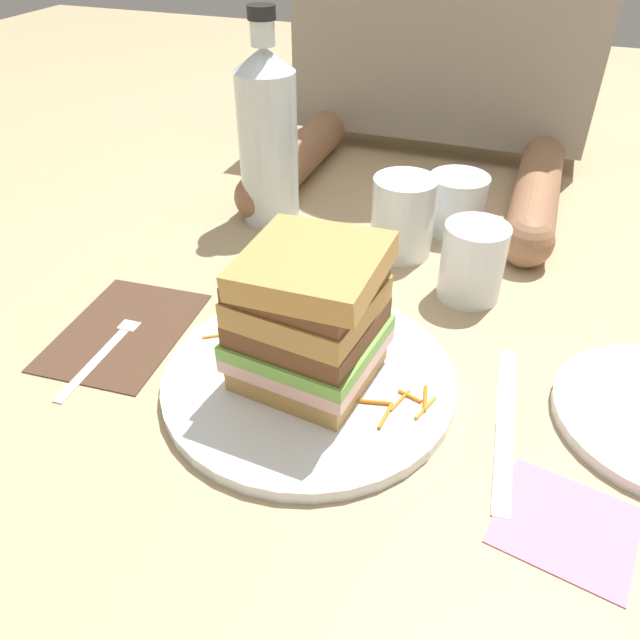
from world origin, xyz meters
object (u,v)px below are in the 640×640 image
object	(u,v)px
empty_tumbler_0	(403,217)
sandwich	(309,318)
napkin_pink	(566,525)
fork	(111,341)
water_bottle	(268,135)
empty_tumbler_1	(456,204)
main_plate	(309,379)
napkin_dark	(124,330)
juice_glass	(472,265)
knife	(505,426)

from	to	relation	value
empty_tumbler_0	sandwich	bearing A→B (deg)	-94.02
sandwich	napkin_pink	distance (m)	0.25
fork	napkin_pink	distance (m)	0.44
water_bottle	empty_tumbler_1	size ratio (longest dim) A/B	3.44
sandwich	empty_tumbler_1	world-z (taller)	sandwich
empty_tumbler_0	empty_tumbler_1	world-z (taller)	empty_tumbler_0
main_plate	napkin_pink	size ratio (longest dim) A/B	2.79
main_plate	napkin_dark	distance (m)	0.21
fork	juice_glass	xyz separation A→B (m)	(0.32, 0.21, 0.03)
knife	water_bottle	distance (m)	0.46
water_bottle	empty_tumbler_1	distance (m)	0.26
napkin_dark	water_bottle	size ratio (longest dim) A/B	0.64
main_plate	water_bottle	world-z (taller)	water_bottle
water_bottle	napkin_pink	size ratio (longest dim) A/B	2.73
fork	empty_tumbler_1	size ratio (longest dim) A/B	2.19
empty_tumbler_1	water_bottle	bearing A→B (deg)	-168.33
napkin_dark	juice_glass	distance (m)	0.37
juice_glass	napkin_dark	bearing A→B (deg)	-149.48
main_plate	water_bottle	distance (m)	0.36
knife	napkin_pink	world-z (taller)	same
fork	water_bottle	xyz separation A→B (m)	(0.04, 0.31, 0.11)
napkin_pink	fork	bearing A→B (deg)	171.63
empty_tumbler_1	main_plate	bearing A→B (deg)	-101.70
main_plate	sandwich	distance (m)	0.07
fork	empty_tumbler_0	xyz separation A→B (m)	(0.23, 0.28, 0.04)
napkin_pink	juice_glass	bearing A→B (deg)	112.71
sandwich	empty_tumbler_1	size ratio (longest dim) A/B	1.77
napkin_dark	empty_tumbler_1	bearing A→B (deg)	50.44
napkin_dark	empty_tumbler_1	distance (m)	0.44
sandwich	juice_glass	world-z (taller)	sandwich
juice_glass	empty_tumbler_1	size ratio (longest dim) A/B	1.12
juice_glass	empty_tumbler_1	distance (m)	0.15
empty_tumbler_0	napkin_pink	size ratio (longest dim) A/B	1.00
sandwich	juice_glass	xyz separation A→B (m)	(0.11, 0.20, -0.04)
fork	knife	bearing A→B (deg)	2.92
empty_tumbler_0	napkin_pink	bearing A→B (deg)	-58.57
sandwich	main_plate	bearing A→B (deg)	146.50
water_bottle	empty_tumbler_1	world-z (taller)	water_bottle
main_plate	knife	size ratio (longest dim) A/B	1.33
knife	empty_tumbler_0	xyz separation A→B (m)	(-0.16, 0.26, 0.05)
juice_glass	empty_tumbler_1	xyz separation A→B (m)	(-0.04, 0.15, -0.00)
water_bottle	sandwich	bearing A→B (deg)	-60.45
main_plate	napkin_dark	bearing A→B (deg)	177.58
napkin_dark	fork	bearing A→B (deg)	-87.56
juice_glass	water_bottle	size ratio (longest dim) A/B	0.33
fork	napkin_pink	xyz separation A→B (m)	(0.43, -0.06, -0.00)
water_bottle	main_plate	bearing A→B (deg)	-60.54
main_plate	knife	bearing A→B (deg)	1.93
sandwich	napkin_dark	bearing A→B (deg)	177.41
fork	napkin_dark	bearing A→B (deg)	92.44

